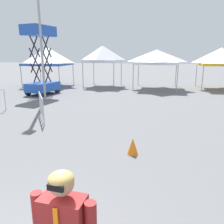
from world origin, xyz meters
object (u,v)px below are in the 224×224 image
at_px(scissor_lift, 42,75).
at_px(crowd_barrier_near_person, 41,102).
at_px(traffic_cone_near_barrier, 133,146).
at_px(canopy_tent_far_right, 48,56).
at_px(canopy_tent_far_left, 103,54).
at_px(canopy_tent_left_of_center, 221,57).
at_px(canopy_tent_behind_center, 157,57).
at_px(light_pole_near_lift, 39,15).

distance_m(scissor_lift, crowd_barrier_near_person, 6.67).
bearing_deg(traffic_cone_near_barrier, scissor_lift, 132.15).
bearing_deg(crowd_barrier_near_person, canopy_tent_far_right, 116.89).
distance_m(canopy_tent_far_left, crowd_barrier_near_person, 11.18).
xyz_separation_m(canopy_tent_far_left, canopy_tent_left_of_center, (9.68, 0.57, -0.21)).
height_order(canopy_tent_far_right, canopy_tent_behind_center, canopy_tent_far_right).
height_order(crowd_barrier_near_person, traffic_cone_near_barrier, crowd_barrier_near_person).
relative_size(canopy_tent_left_of_center, light_pole_near_lift, 0.38).
relative_size(canopy_tent_far_right, canopy_tent_far_left, 1.08).
relative_size(canopy_tent_far_right, crowd_barrier_near_person, 2.14).
xyz_separation_m(canopy_tent_left_of_center, scissor_lift, (-12.63, -5.77, -1.23)).
xyz_separation_m(scissor_lift, traffic_cone_near_barrier, (7.71, -8.52, -1.12)).
bearing_deg(canopy_tent_behind_center, traffic_cone_near_barrier, -89.58).
bearing_deg(traffic_cone_near_barrier, canopy_tent_far_left, 109.12).
bearing_deg(crowd_barrier_near_person, canopy_tent_behind_center, 67.63).
bearing_deg(canopy_tent_far_right, light_pole_near_lift, -63.68).
relative_size(canopy_tent_far_left, light_pole_near_lift, 0.40).
relative_size(canopy_tent_left_of_center, scissor_lift, 0.73).
bearing_deg(canopy_tent_behind_center, crowd_barrier_near_person, -112.37).
relative_size(canopy_tent_behind_center, scissor_lift, 0.75).
distance_m(canopy_tent_far_left, scissor_lift, 6.16).
bearing_deg(light_pole_near_lift, canopy_tent_left_of_center, 33.76).
distance_m(canopy_tent_far_right, canopy_tent_far_left, 4.91).
bearing_deg(canopy_tent_behind_center, light_pole_near_lift, -133.94).
bearing_deg(canopy_tent_left_of_center, canopy_tent_far_right, -174.39).
relative_size(crowd_barrier_near_person, traffic_cone_near_barrier, 3.70).
bearing_deg(canopy_tent_far_left, canopy_tent_left_of_center, 3.36).
height_order(canopy_tent_left_of_center, light_pole_near_lift, light_pole_near_lift).
xyz_separation_m(canopy_tent_far_right, canopy_tent_left_of_center, (14.51, 1.43, -0.01)).
height_order(canopy_tent_far_left, crowd_barrier_near_person, canopy_tent_far_left).
xyz_separation_m(scissor_lift, light_pole_near_lift, (1.20, -1.87, 3.59)).
relative_size(canopy_tent_far_left, scissor_lift, 0.76).
xyz_separation_m(canopy_tent_far_right, crowd_barrier_near_person, (5.14, -10.13, -1.84)).
xyz_separation_m(canopy_tent_left_of_center, light_pole_near_lift, (-11.43, -7.64, 2.36)).
distance_m(scissor_lift, light_pole_near_lift, 4.22).
bearing_deg(canopy_tent_far_right, canopy_tent_left_of_center, 5.61).
bearing_deg(traffic_cone_near_barrier, light_pole_near_lift, 134.39).
xyz_separation_m(canopy_tent_far_right, scissor_lift, (1.88, -4.35, -1.24)).
relative_size(canopy_tent_behind_center, light_pole_near_lift, 0.40).
height_order(scissor_lift, crowd_barrier_near_person, scissor_lift).
relative_size(canopy_tent_far_right, scissor_lift, 0.81).
distance_m(canopy_tent_behind_center, canopy_tent_left_of_center, 5.11).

